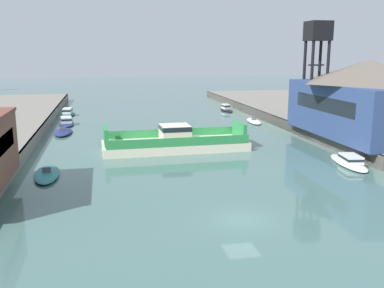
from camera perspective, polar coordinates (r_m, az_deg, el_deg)
The scene contains 13 objects.
ground_plane at distance 33.46m, azimuth 6.54°, elevation -9.88°, with size 400.00×400.00×0.00m, color #476B66.
chain_ferry at distance 56.21m, azimuth -2.24°, elevation 0.27°, with size 18.74×7.06×3.30m.
moored_boat_near_left at distance 78.70m, azimuth -16.21°, elevation 2.82°, with size 3.40×7.48×1.46m.
moored_boat_near_right at distance 51.79m, azimuth 20.00°, elevation -2.11°, with size 3.68×8.63×1.24m.
moored_boat_mid_left at distance 70.42m, azimuth -16.62°, elevation 1.54°, with size 2.62×7.51×1.03m.
moored_boat_mid_right at distance 46.78m, azimuth -18.56°, elevation -3.76°, with size 2.83×7.64×0.95m.
moored_boat_far_left at distance 79.31m, azimuth 8.14°, elevation 3.01°, with size 3.15×7.69×0.94m.
moored_boat_far_right at distance 93.83m, azimuth 4.50°, elevation 4.68°, with size 2.39×5.79×1.49m.
moored_boat_upstream_a at distance 90.09m, azimuth -16.00°, elevation 3.97°, with size 3.10×7.51×1.58m.
warehouse_shed at distance 61.78m, azimuth 22.06°, elevation 5.67°, with size 12.62×21.43×9.87m.
crane_tower at distance 67.44m, azimuth 16.16°, elevation 12.42°, with size 3.20×3.20×15.21m.
bollard_left_far at distance 48.25m, azimuth -23.02°, elevation -1.43°, with size 0.32×0.32×0.71m.
bollard_right_far at distance 55.54m, azimuth 20.80°, elevation 0.40°, with size 0.32×0.32×0.71m.
Camera 1 is at (-9.89, -29.46, 12.41)m, focal length 40.55 mm.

